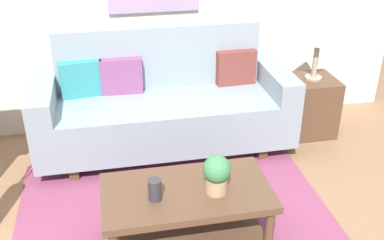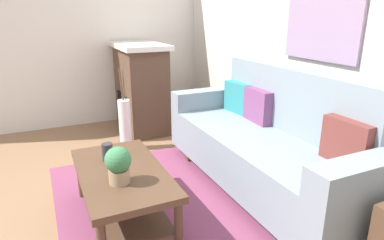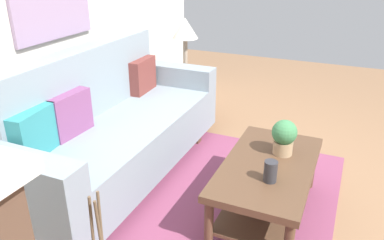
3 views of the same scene
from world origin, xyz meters
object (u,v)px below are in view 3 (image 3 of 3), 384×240
couch (114,129)px  throw_pillow_maroon (142,75)px  side_table (186,93)px  throw_pillow_plum (70,114)px  tabletop_vase (270,171)px  table_lamp (185,30)px  throw_pillow_teal (34,133)px  coffee_table (267,178)px  potted_plant_tabletop (284,136)px

couch → throw_pillow_maroon: (0.70, 0.13, 0.25)m
throw_pillow_maroon → side_table: 0.83m
throw_pillow_plum → tabletop_vase: size_ratio=2.53×
throw_pillow_plum → side_table: bearing=-4.2°
table_lamp → throw_pillow_teal: bearing=176.5°
throw_pillow_maroon → tabletop_vase: (-0.95, -1.48, -0.18)m
couch → tabletop_vase: 1.38m
throw_pillow_maroon → couch: bearing=-169.8°
coffee_table → side_table: (1.45, 1.30, -0.03)m
potted_plant_tabletop → tabletop_vase: bearing=179.9°
couch → table_lamp: size_ratio=3.91×
coffee_table → tabletop_vase: (-0.21, -0.05, 0.19)m
coffee_table → tabletop_vase: 0.29m
throw_pillow_teal → coffee_table: (0.66, -1.43, -0.37)m
tabletop_vase → table_lamp: size_ratio=0.25×
coffee_table → table_lamp: size_ratio=1.93×
couch → throw_pillow_teal: couch is taller
couch → table_lamp: bearing=-0.2°
throw_pillow_teal → couch: bearing=-10.2°
couch → throw_pillow_maroon: couch is taller
tabletop_vase → coffee_table: bearing=14.5°
throw_pillow_plum → coffee_table: bearing=-77.8°
potted_plant_tabletop → throw_pillow_maroon: bearing=69.6°
coffee_table → couch: bearing=88.3°
side_table → table_lamp: 0.71m
throw_pillow_maroon → potted_plant_tabletop: throw_pillow_maroon is taller
table_lamp → tabletop_vase: bearing=-140.9°
throw_pillow_plum → side_table: 1.81m
throw_pillow_teal → table_lamp: (2.11, -0.13, 0.31)m
throw_pillow_teal → coffee_table: bearing=-65.3°
coffee_table → potted_plant_tabletop: size_ratio=4.20×
coffee_table → table_lamp: 2.06m
table_lamp → throw_pillow_plum: bearing=175.8°
table_lamp → potted_plant_tabletop: bearing=-133.2°
potted_plant_tabletop → side_table: size_ratio=0.47×
throw_pillow_plum → throw_pillow_maroon: same height
throw_pillow_maroon → table_lamp: 0.80m
throw_pillow_teal → potted_plant_tabletop: (0.84, -1.48, -0.11)m
throw_pillow_maroon → coffee_table: 1.65m
tabletop_vase → side_table: (1.66, 1.35, -0.22)m
couch → throw_pillow_plum: bearing=160.1°
side_table → tabletop_vase: bearing=-140.9°
couch → throw_pillow_teal: 0.75m
throw_pillow_maroon → throw_pillow_plum: bearing=180.0°
throw_pillow_maroon → side_table: bearing=-10.2°
couch → table_lamp: table_lamp is taller
coffee_table → side_table: bearing=41.8°
table_lamp → coffee_table: bearing=-138.2°
throw_pillow_plum → table_lamp: 1.80m
potted_plant_tabletop → throw_pillow_teal: bearing=119.5°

